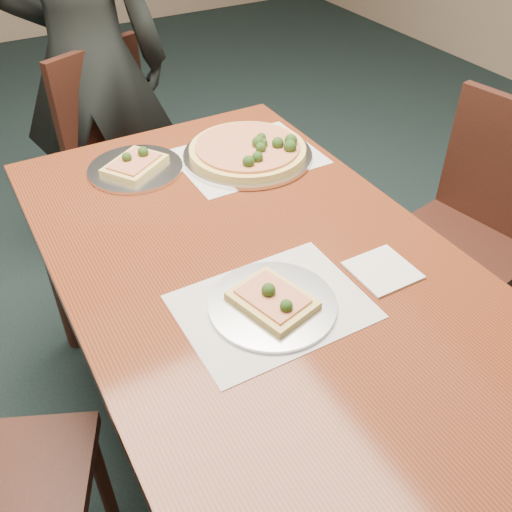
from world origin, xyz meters
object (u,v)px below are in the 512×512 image
dining_table (256,284)px  slice_plate_far (135,166)px  pizza_pan (249,151)px  chair_right (473,225)px  chair_far (127,153)px  diner (88,63)px  slice_plate_near (273,302)px

dining_table → slice_plate_far: slice_plate_far is taller
dining_table → pizza_pan: size_ratio=3.79×
chair_right → slice_plate_far: 1.10m
chair_far → diner: (-0.05, 0.16, 0.32)m
chair_far → pizza_pan: size_ratio=2.30×
chair_right → diner: (-0.88, 1.19, 0.32)m
dining_table → chair_far: bearing=89.1°
dining_table → chair_right: chair_right is taller
dining_table → pizza_pan: bearing=63.1°
dining_table → slice_plate_far: size_ratio=5.36×
chair_far → chair_right: size_ratio=1.00×
dining_table → diner: bearing=91.7°
diner → pizza_pan: size_ratio=4.21×
diner → slice_plate_near: bearing=112.4°
chair_far → chair_right: same height
chair_far → diner: 0.36m
diner → pizza_pan: (0.25, -0.80, -0.06)m
dining_table → chair_right: (0.85, 0.04, -0.14)m
chair_right → pizza_pan: (-0.63, 0.39, 0.26)m
pizza_pan → slice_plate_near: (-0.27, -0.60, -0.01)m
chair_far → dining_table: bearing=-114.5°
chair_far → pizza_pan: (0.20, -0.64, 0.26)m
diner → slice_plate_far: size_ratio=5.94×
chair_far → pizza_pan: chair_far is taller
diner → slice_plate_near: 1.40m
diner → slice_plate_far: 0.71m
pizza_pan → chair_far: bearing=107.5°
chair_right → diner: diner is taller
diner → slice_plate_near: (-0.02, -1.40, -0.07)m
slice_plate_far → pizza_pan: bearing=-16.9°
slice_plate_far → diner: bearing=83.7°
dining_table → pizza_pan: pizza_pan is taller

